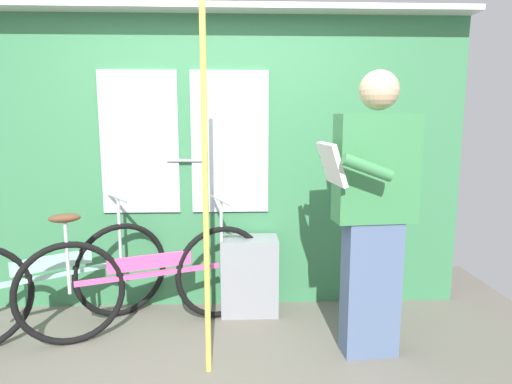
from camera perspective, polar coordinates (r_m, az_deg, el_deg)
train_door_wall at (r=3.62m, az=-5.79°, el=4.48°), size 4.02×0.28×2.34m
bicycle_near_door at (r=3.55m, az=-24.28°, el=-10.16°), size 1.45×0.99×0.94m
bicycle_leaning_behind at (r=3.38m, az=-13.27°, el=-10.65°), size 1.69×0.74×0.93m
passenger_reading_newspaper at (r=2.91m, az=14.49°, el=-2.16°), size 0.60×0.54×1.81m
trash_bin_by_wall at (r=3.60m, az=-0.83°, el=-10.46°), size 0.44×0.28×0.61m
handrail_pole at (r=2.59m, az=-6.40°, el=0.92°), size 0.04×0.04×2.30m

